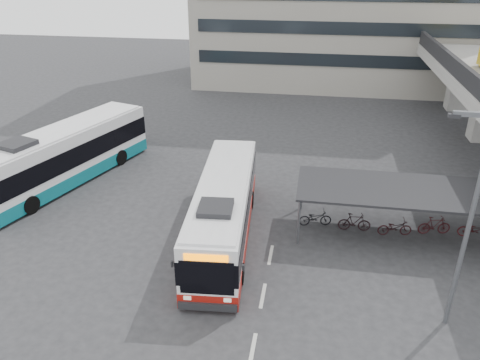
% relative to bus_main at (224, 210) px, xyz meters
% --- Properties ---
extents(ground, '(120.00, 120.00, 0.00)m').
position_rel_bus_main_xyz_m(ground, '(-0.01, -1.20, -1.56)').
color(ground, '#28282B').
rests_on(ground, ground).
extents(bike_shelter, '(10.00, 4.00, 2.54)m').
position_rel_bus_main_xyz_m(bike_shelter, '(8.49, 1.80, -0.04)').
color(bike_shelter, '#595B60').
rests_on(bike_shelter, ground).
extents(road_markings, '(0.15, 7.60, 0.01)m').
position_rel_bus_main_xyz_m(road_markings, '(2.49, -4.20, -1.55)').
color(road_markings, beige).
rests_on(road_markings, ground).
extents(bus_main, '(3.38, 11.53, 3.36)m').
position_rel_bus_main_xyz_m(bus_main, '(0.00, 0.00, 0.00)').
color(bus_main, white).
rests_on(bus_main, ground).
extents(bus_teal, '(6.32, 12.73, 3.70)m').
position_rel_bus_main_xyz_m(bus_teal, '(-10.97, 4.75, 0.16)').
color(bus_teal, white).
rests_on(bus_teal, ground).
extents(pedestrian, '(0.66, 0.79, 1.84)m').
position_rel_bus_main_xyz_m(pedestrian, '(-1.72, 3.98, -0.64)').
color(pedestrian, black).
rests_on(pedestrian, ground).
extents(lamp_post, '(1.49, 0.23, 8.49)m').
position_rel_bus_main_xyz_m(lamp_post, '(9.57, -4.56, 3.28)').
color(lamp_post, '#595B60').
rests_on(lamp_post, ground).
extents(sign_totem_mid, '(0.53, 0.17, 2.44)m').
position_rel_bus_main_xyz_m(sign_totem_mid, '(-14.08, 2.96, -0.30)').
color(sign_totem_mid, '#9E0B09').
rests_on(sign_totem_mid, ground).
extents(sign_totem_north, '(0.60, 0.22, 2.78)m').
position_rel_bus_main_xyz_m(sign_totem_north, '(-12.78, 7.20, -0.13)').
color(sign_totem_north, '#9E0B09').
rests_on(sign_totem_north, ground).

